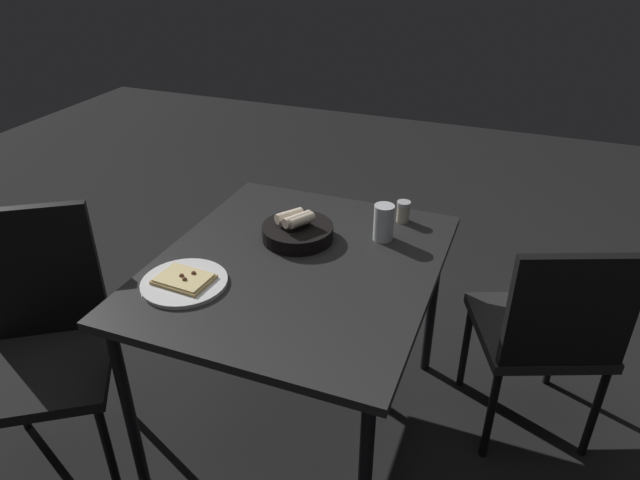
{
  "coord_description": "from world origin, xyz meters",
  "views": [
    {
      "loc": [
        0.68,
        -1.52,
        1.79
      ],
      "look_at": [
        0.06,
        0.07,
        0.81
      ],
      "focal_mm": 32.09,
      "sensor_mm": 36.0,
      "label": 1
    }
  ],
  "objects_px": {
    "pizza_plate": "(184,282)",
    "beer_glass": "(383,224)",
    "pepper_shaker": "(403,213)",
    "chair_far": "(42,331)",
    "bread_basket": "(298,231)",
    "chair_near": "(548,329)",
    "dining_table": "(297,278)"
  },
  "relations": [
    {
      "from": "beer_glass",
      "to": "chair_far",
      "type": "xyz_separation_m",
      "value": [
        -1.02,
        -0.68,
        -0.28
      ]
    },
    {
      "from": "chair_near",
      "to": "chair_far",
      "type": "xyz_separation_m",
      "value": [
        -1.64,
        -0.67,
        0.02
      ]
    },
    {
      "from": "pizza_plate",
      "to": "pepper_shaker",
      "type": "distance_m",
      "value": 0.88
    },
    {
      "from": "bread_basket",
      "to": "pepper_shaker",
      "type": "distance_m",
      "value": 0.43
    },
    {
      "from": "beer_glass",
      "to": "chair_far",
      "type": "height_order",
      "value": "chair_far"
    },
    {
      "from": "dining_table",
      "to": "bread_basket",
      "type": "distance_m",
      "value": 0.19
    },
    {
      "from": "chair_near",
      "to": "dining_table",
      "type": "bearing_deg",
      "value": -163.18
    },
    {
      "from": "bread_basket",
      "to": "pepper_shaker",
      "type": "height_order",
      "value": "bread_basket"
    },
    {
      "from": "pizza_plate",
      "to": "chair_near",
      "type": "bearing_deg",
      "value": 24.31
    },
    {
      "from": "chair_near",
      "to": "chair_far",
      "type": "relative_size",
      "value": 0.93
    },
    {
      "from": "beer_glass",
      "to": "pepper_shaker",
      "type": "height_order",
      "value": "beer_glass"
    },
    {
      "from": "pizza_plate",
      "to": "bread_basket",
      "type": "distance_m",
      "value": 0.46
    },
    {
      "from": "pizza_plate",
      "to": "chair_near",
      "type": "xyz_separation_m",
      "value": [
        1.14,
        0.51,
        -0.25
      ]
    },
    {
      "from": "dining_table",
      "to": "pepper_shaker",
      "type": "distance_m",
      "value": 0.51
    },
    {
      "from": "dining_table",
      "to": "chair_far",
      "type": "height_order",
      "value": "chair_far"
    },
    {
      "from": "dining_table",
      "to": "pizza_plate",
      "type": "relative_size",
      "value": 3.89
    },
    {
      "from": "dining_table",
      "to": "bread_basket",
      "type": "relative_size",
      "value": 4.14
    },
    {
      "from": "pizza_plate",
      "to": "beer_glass",
      "type": "height_order",
      "value": "beer_glass"
    },
    {
      "from": "pepper_shaker",
      "to": "beer_glass",
      "type": "bearing_deg",
      "value": -101.7
    },
    {
      "from": "bread_basket",
      "to": "beer_glass",
      "type": "xyz_separation_m",
      "value": [
        0.29,
        0.11,
        0.03
      ]
    },
    {
      "from": "pepper_shaker",
      "to": "chair_far",
      "type": "xyz_separation_m",
      "value": [
        -1.05,
        -0.84,
        -0.25
      ]
    },
    {
      "from": "dining_table",
      "to": "chair_far",
      "type": "bearing_deg",
      "value": -152.2
    },
    {
      "from": "beer_glass",
      "to": "chair_far",
      "type": "distance_m",
      "value": 1.26
    },
    {
      "from": "pepper_shaker",
      "to": "chair_near",
      "type": "distance_m",
      "value": 0.67
    },
    {
      "from": "chair_far",
      "to": "beer_glass",
      "type": "bearing_deg",
      "value": 33.67
    },
    {
      "from": "pizza_plate",
      "to": "beer_glass",
      "type": "distance_m",
      "value": 0.73
    },
    {
      "from": "dining_table",
      "to": "beer_glass",
      "type": "xyz_separation_m",
      "value": [
        0.23,
        0.26,
        0.13
      ]
    },
    {
      "from": "chair_near",
      "to": "pepper_shaker",
      "type": "bearing_deg",
      "value": 163.88
    },
    {
      "from": "bread_basket",
      "to": "beer_glass",
      "type": "height_order",
      "value": "beer_glass"
    },
    {
      "from": "bread_basket",
      "to": "chair_far",
      "type": "xyz_separation_m",
      "value": [
        -0.73,
        -0.57,
        -0.25
      ]
    },
    {
      "from": "chair_far",
      "to": "dining_table",
      "type": "bearing_deg",
      "value": 27.8
    },
    {
      "from": "beer_glass",
      "to": "pepper_shaker",
      "type": "bearing_deg",
      "value": 78.3
    }
  ]
}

